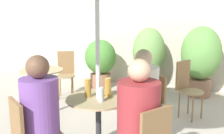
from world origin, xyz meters
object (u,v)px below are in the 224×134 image
(seated_person_1, at_px, (137,119))
(bistro_chair_2, at_px, (150,104))
(seated_person_2, at_px, (142,92))
(beer_glass_0, at_px, (101,95))
(bistro_chair_4, at_px, (187,84))
(seated_person_0, at_px, (42,112))
(potted_plant_0, at_px, (100,60))
(beer_glass_1, at_px, (108,87))
(potted_plant_1, at_px, (149,55))
(beer_glass_2, at_px, (88,88))
(potted_plant_2, at_px, (201,57))
(cafe_table_near, at_px, (98,116))
(cafe_table_far, at_px, (42,82))
(bistro_chair_3, at_px, (66,70))

(seated_person_1, bearing_deg, bistro_chair_2, -141.08)
(seated_person_2, height_order, beer_glass_0, seated_person_2)
(bistro_chair_4, bearing_deg, seated_person_0, -175.41)
(bistro_chair_2, distance_m, beer_glass_0, 0.85)
(bistro_chair_4, distance_m, potted_plant_0, 2.21)
(seated_person_1, relative_size, beer_glass_1, 6.39)
(seated_person_0, relative_size, seated_person_1, 1.01)
(potted_plant_1, bearing_deg, beer_glass_0, -85.88)
(beer_glass_2, bearing_deg, beer_glass_0, -27.57)
(bistro_chair_4, relative_size, potted_plant_2, 0.65)
(beer_glass_1, bearing_deg, seated_person_1, -44.21)
(bistro_chair_2, xyz_separation_m, potted_plant_1, (-0.56, 2.33, 0.23))
(seated_person_1, bearing_deg, seated_person_2, -134.95)
(cafe_table_near, height_order, beer_glass_0, beer_glass_0)
(beer_glass_1, bearing_deg, cafe_table_far, 149.27)
(bistro_chair_2, height_order, potted_plant_2, potted_plant_2)
(beer_glass_0, relative_size, beer_glass_2, 0.74)
(potted_plant_1, distance_m, potted_plant_2, 1.03)
(bistro_chair_3, bearing_deg, seated_person_1, -72.95)
(beer_glass_0, bearing_deg, cafe_table_near, 126.48)
(bistro_chair_2, relative_size, potted_plant_1, 0.67)
(cafe_table_far, xyz_separation_m, beer_glass_0, (1.46, -1.05, 0.26))
(seated_person_0, bearing_deg, potted_plant_1, -59.80)
(potted_plant_0, bearing_deg, potted_plant_2, 3.15)
(bistro_chair_2, bearing_deg, beer_glass_0, -82.15)
(bistro_chair_3, height_order, potted_plant_0, potted_plant_0)
(seated_person_0, distance_m, potted_plant_2, 3.65)
(bistro_chair_2, height_order, beer_glass_0, beer_glass_0)
(beer_glass_1, bearing_deg, potted_plant_1, 94.44)
(bistro_chair_3, height_order, bistro_chair_4, same)
(seated_person_1, height_order, beer_glass_0, seated_person_1)
(potted_plant_1, bearing_deg, beer_glass_1, -85.56)
(bistro_chair_4, distance_m, beer_glass_1, 1.81)
(seated_person_2, xyz_separation_m, potted_plant_1, (-0.48, 2.45, 0.05))
(potted_plant_0, bearing_deg, potted_plant_1, 7.45)
(beer_glass_1, height_order, potted_plant_0, potted_plant_0)
(beer_glass_0, distance_m, potted_plant_2, 3.14)
(seated_person_2, distance_m, potted_plant_1, 2.50)
(potted_plant_0, xyz_separation_m, potted_plant_2, (2.07, 0.11, 0.19))
(bistro_chair_3, distance_m, potted_plant_0, 0.92)
(beer_glass_1, bearing_deg, beer_glass_2, -154.82)
(bistro_chair_2, bearing_deg, seated_person_2, -90.00)
(potted_plant_0, bearing_deg, seated_person_0, -75.57)
(seated_person_0, relative_size, potted_plant_1, 0.95)
(seated_person_1, bearing_deg, bistro_chair_3, -104.91)
(bistro_chair_3, xyz_separation_m, seated_person_0, (1.23, -2.49, 0.21))
(bistro_chair_2, relative_size, seated_person_0, 0.71)
(bistro_chair_3, relative_size, beer_glass_1, 4.54)
(potted_plant_0, bearing_deg, beer_glass_2, -69.14)
(seated_person_2, bearing_deg, beer_glass_1, -88.86)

